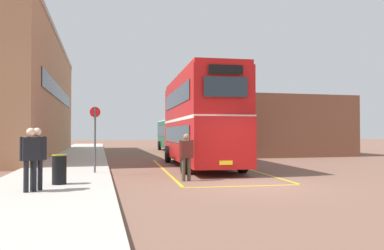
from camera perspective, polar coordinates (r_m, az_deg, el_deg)
The scene contains 12 objects.
ground_plane at distance 26.82m, azimuth -3.24°, elevation -5.00°, with size 135.60×135.60×0.00m, color brown.
sidewalk_left at distance 28.80m, azimuth -17.01°, elevation -4.55°, with size 4.00×57.60×0.14m, color #B2ADA3.
brick_building_left at distance 32.60m, azimuth -24.52°, elevation 4.01°, with size 5.85×25.91×9.34m.
depot_building_right at distance 34.53m, azimuth 11.26°, elevation -0.31°, with size 8.52×14.21×4.58m.
double_decker_bus at distance 19.72m, azimuth 1.16°, elevation 0.90°, with size 3.33×10.49×4.75m.
single_deck_bus at distance 35.89m, azimuth -2.44°, elevation -1.41°, with size 2.88×9.64×3.02m.
pedestrian_boarding at distance 14.03m, azimuth -0.87°, elevation -4.33°, with size 0.58×0.31×1.77m.
pedestrian_waiting_near at distance 11.68m, azimuth -22.55°, elevation -4.05°, with size 0.53×0.51×1.81m.
pedestrian_waiting_far at distance 11.52m, azimuth -23.36°, elevation -4.11°, with size 0.54×0.48×1.80m.
litter_bin at distance 12.91m, azimuth -19.52°, elevation -6.36°, with size 0.48×0.48×0.96m.
bus_stop_sign at distance 16.19m, azimuth -14.53°, elevation -1.19°, with size 0.44×0.11×2.74m.
bay_marking_yellow at distance 17.92m, azimuth 2.61°, elevation -6.92°, with size 5.00×12.61×0.01m.
Camera 1 is at (-4.94, -11.90, 1.82)m, focal length 35.09 mm.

